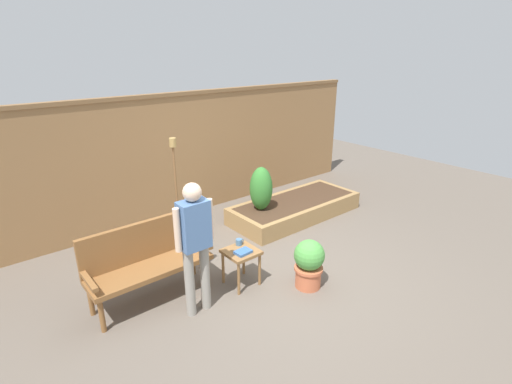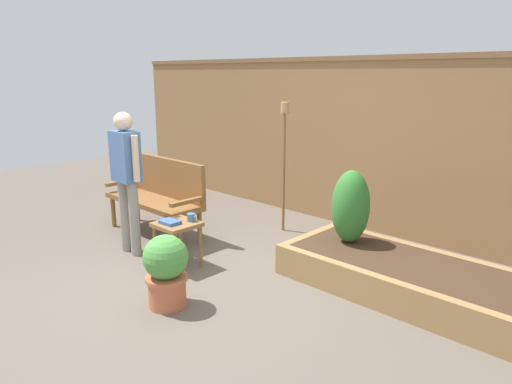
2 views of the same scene
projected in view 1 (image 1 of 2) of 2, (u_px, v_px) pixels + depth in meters
ground_plane at (272, 278)px, 5.10m from camera, size 14.00×14.00×0.00m
fence_back at (172, 157)px, 6.59m from camera, size 8.40×0.14×2.16m
garden_bench at (146, 257)px, 4.54m from camera, size 1.44×0.48×0.94m
side_table at (241, 256)px, 4.84m from camera, size 0.40×0.40×0.48m
cup_on_table at (239, 242)px, 4.93m from camera, size 0.12×0.08×0.08m
book_on_table at (243, 252)px, 4.74m from camera, size 0.21×0.16×0.03m
potted_boxwood at (309, 262)px, 4.80m from camera, size 0.38×0.38×0.64m
raised_planter_bed at (295, 208)px, 6.91m from camera, size 2.40×1.00×0.30m
shrub_near_bench at (261, 189)px, 6.35m from camera, size 0.38×0.38×0.74m
tiki_torch at (175, 171)px, 5.78m from camera, size 0.10×0.10×1.61m
person_by_bench at (195, 238)px, 4.14m from camera, size 0.47×0.20×1.56m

